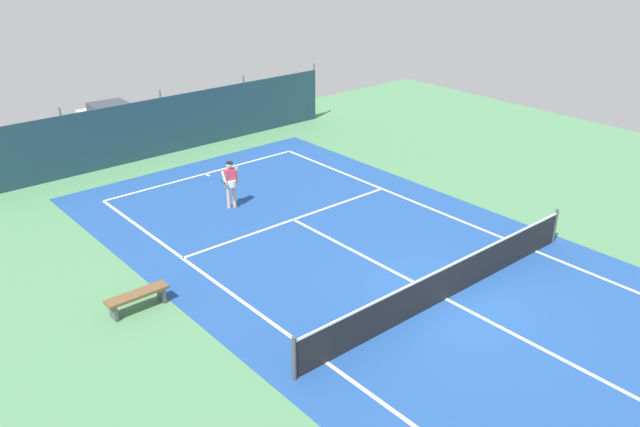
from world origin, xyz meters
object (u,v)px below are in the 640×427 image
object	(u,v)px
tennis_player	(230,181)
courtside_bench	(137,297)
parked_car	(113,123)
tennis_net	(447,282)
tennis_ball_near_player	(232,179)

from	to	relation	value
tennis_player	courtside_bench	size ratio (longest dim) A/B	1.03
parked_car	courtside_bench	distance (m)	14.29
tennis_player	courtside_bench	distance (m)	6.60
tennis_net	parked_car	distance (m)	17.96
tennis_player	tennis_ball_near_player	xyz separation A→B (m)	(1.44, 2.16, -0.93)
parked_car	tennis_player	bearing A→B (deg)	92.36
tennis_player	tennis_ball_near_player	bearing A→B (deg)	-106.02
parked_car	courtside_bench	world-z (taller)	parked_car
tennis_net	courtside_bench	size ratio (longest dim) A/B	6.33
tennis_ball_near_player	parked_car	size ratio (longest dim) A/B	0.02
tennis_net	courtside_bench	distance (m)	7.87
tennis_ball_near_player	parked_car	distance (m)	7.39
tennis_player	tennis_ball_near_player	world-z (taller)	tennis_player
tennis_net	tennis_player	xyz separation A→B (m)	(-0.98, 8.55, 0.45)
tennis_player	courtside_bench	bearing A→B (deg)	53.47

